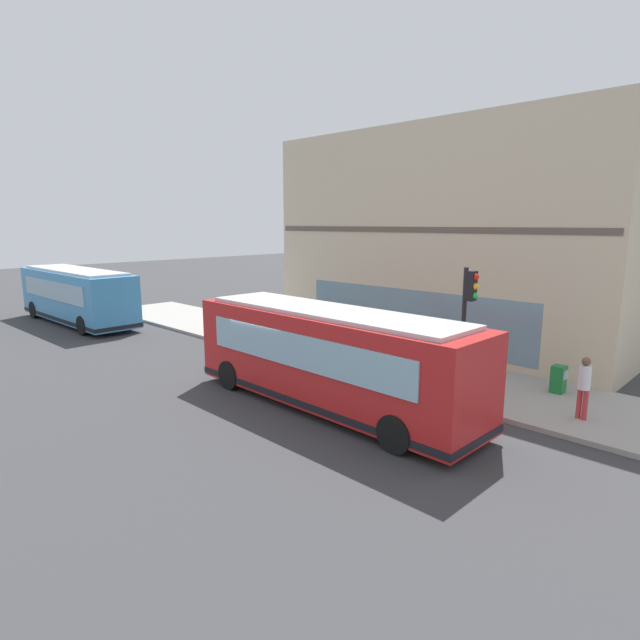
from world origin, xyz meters
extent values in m
plane|color=#38383A|center=(0.00, 0.00, 0.00)|extent=(120.00, 120.00, 0.00)
cube|color=#9E9991|center=(4.94, 0.00, 0.07)|extent=(4.68, 40.00, 0.15)
cube|color=beige|center=(11.44, 0.00, 4.84)|extent=(8.31, 16.06, 9.68)
cube|color=brown|center=(7.43, 0.00, 5.32)|extent=(0.36, 15.74, 0.24)
cube|color=slate|center=(7.33, 0.00, 1.60)|extent=(0.12, 11.24, 2.40)
cube|color=red|center=(0.06, -2.06, 1.60)|extent=(2.66, 10.04, 2.70)
cube|color=silver|center=(0.06, -2.06, 3.01)|extent=(2.27, 9.03, 0.12)
cube|color=#8CB2C6|center=(0.14, 2.92, 2.05)|extent=(2.20, 0.12, 1.20)
cube|color=#8CB2C6|center=(1.33, -2.08, 2.00)|extent=(0.19, 8.20, 1.00)
cube|color=#8CB2C6|center=(-1.21, -2.04, 2.00)|extent=(0.19, 8.20, 1.00)
cube|color=black|center=(0.06, -2.06, 0.43)|extent=(2.70, 10.08, 0.20)
cylinder|color=black|center=(1.27, 1.53, 0.50)|extent=(0.32, 1.00, 1.00)
cylinder|color=black|center=(-1.03, 1.56, 0.50)|extent=(0.32, 1.00, 1.00)
cylinder|color=black|center=(1.16, -5.47, 0.50)|extent=(0.32, 1.00, 1.00)
cylinder|color=black|center=(-1.14, -5.44, 0.50)|extent=(0.32, 1.00, 1.00)
cube|color=#3F8CC6|center=(-0.05, 17.34, 1.60)|extent=(2.67, 10.04, 2.70)
cube|color=silver|center=(-0.05, 17.34, 3.01)|extent=(2.28, 9.04, 0.12)
cube|color=#8CB2C6|center=(-0.14, 22.32, 2.05)|extent=(2.20, 0.12, 1.20)
cube|color=#8CB2C6|center=(1.22, 17.36, 2.00)|extent=(0.20, 8.20, 1.00)
cube|color=#8CB2C6|center=(-1.32, 17.32, 2.00)|extent=(0.20, 8.20, 1.00)
cube|color=black|center=(-0.05, 17.34, 0.43)|extent=(2.71, 10.08, 0.20)
cylinder|color=black|center=(1.04, 20.96, 0.50)|extent=(0.32, 1.01, 1.00)
cylinder|color=black|center=(-1.26, 20.92, 0.50)|extent=(0.32, 1.01, 1.00)
cylinder|color=black|center=(1.16, 13.96, 0.50)|extent=(0.32, 1.01, 1.00)
cylinder|color=black|center=(-1.14, 13.92, 0.50)|extent=(0.32, 1.01, 1.00)
cylinder|color=black|center=(3.15, -4.80, 2.22)|extent=(0.14, 0.14, 4.15)
cube|color=black|center=(3.15, -4.99, 3.75)|extent=(0.32, 0.24, 0.90)
sphere|color=red|center=(3.15, -5.12, 4.03)|extent=(0.20, 0.20, 0.20)
sphere|color=yellow|center=(3.15, -5.12, 3.75)|extent=(0.20, 0.20, 0.20)
sphere|color=green|center=(3.15, -5.12, 3.47)|extent=(0.20, 0.20, 0.20)
cylinder|color=red|center=(3.12, 0.08, 0.43)|extent=(0.24, 0.24, 0.55)
sphere|color=red|center=(3.12, 0.08, 0.78)|extent=(0.22, 0.22, 0.22)
cylinder|color=red|center=(3.12, -0.09, 0.48)|extent=(0.10, 0.12, 0.10)
cylinder|color=red|center=(3.29, 0.08, 0.48)|extent=(0.12, 0.10, 0.10)
cylinder|color=silver|center=(3.88, -3.93, 0.55)|extent=(0.14, 0.14, 0.79)
cylinder|color=silver|center=(3.78, -3.78, 0.55)|extent=(0.14, 0.14, 0.79)
cylinder|color=black|center=(3.83, -3.86, 1.25)|extent=(0.32, 0.32, 0.63)
sphere|color=#9E704C|center=(3.83, -3.86, 1.67)|extent=(0.21, 0.21, 0.21)
cylinder|color=#B23338|center=(5.25, 2.82, 0.57)|extent=(0.14, 0.14, 0.83)
cylinder|color=#B23338|center=(5.09, 2.91, 0.57)|extent=(0.14, 0.14, 0.83)
cylinder|color=#3359A5|center=(5.17, 2.87, 1.32)|extent=(0.32, 0.32, 0.66)
sphere|color=brown|center=(5.17, 2.87, 1.76)|extent=(0.23, 0.23, 0.23)
cylinder|color=#B23338|center=(4.07, -8.01, 0.59)|extent=(0.14, 0.14, 0.87)
cylinder|color=#B23338|center=(4.02, -8.18, 0.59)|extent=(0.14, 0.14, 0.87)
cylinder|color=silver|center=(4.05, -8.09, 1.37)|extent=(0.32, 0.32, 0.69)
sphere|color=brown|center=(4.05, -8.09, 1.83)|extent=(0.24, 0.24, 0.24)
cube|color=#197233|center=(5.95, -6.77, 0.60)|extent=(0.44, 0.40, 0.90)
cube|color=#8CB2C6|center=(5.95, -6.98, 0.78)|extent=(0.35, 0.03, 0.30)
camera|label=1|loc=(-10.91, -12.35, 5.60)|focal=28.69mm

